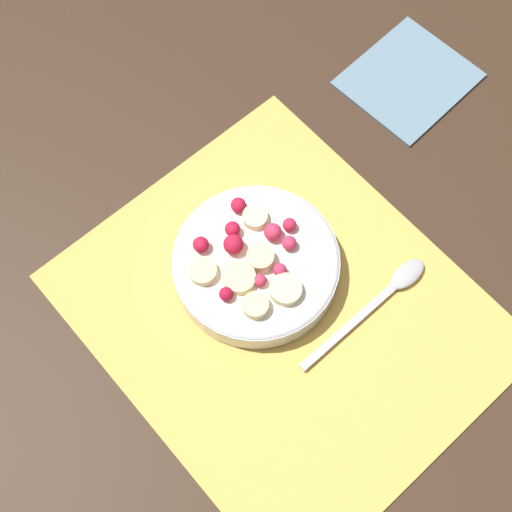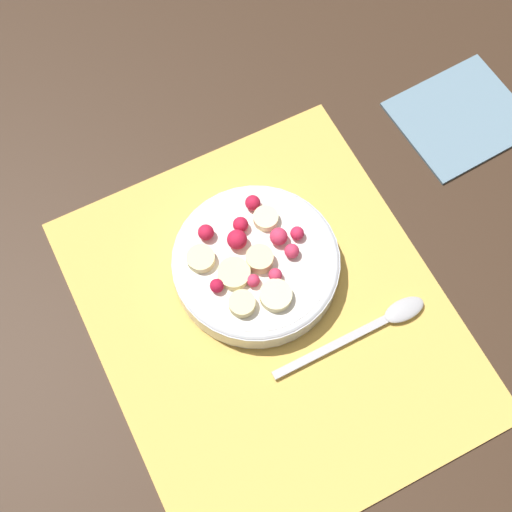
% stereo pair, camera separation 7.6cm
% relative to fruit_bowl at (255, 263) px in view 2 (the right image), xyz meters
% --- Properties ---
extents(ground_plane, '(3.00, 3.00, 0.00)m').
position_rel_fruit_bowl_xyz_m(ground_plane, '(-0.06, 0.01, -0.03)').
color(ground_plane, '#382619').
extents(placemat, '(0.44, 0.37, 0.01)m').
position_rel_fruit_bowl_xyz_m(placemat, '(-0.06, 0.01, -0.02)').
color(placemat, '#E0B251').
rests_on(placemat, ground_plane).
extents(fruit_bowl, '(0.18, 0.18, 0.05)m').
position_rel_fruit_bowl_xyz_m(fruit_bowl, '(0.00, 0.00, 0.00)').
color(fruit_bowl, silver).
rests_on(fruit_bowl, placemat).
extents(spoon, '(0.02, 0.18, 0.01)m').
position_rel_fruit_bowl_xyz_m(spoon, '(-0.12, -0.09, -0.02)').
color(spoon, '#B2B2B7').
rests_on(spoon, placemat).
extents(napkin, '(0.14, 0.16, 0.01)m').
position_rel_fruit_bowl_xyz_m(napkin, '(0.07, -0.32, -0.02)').
color(napkin, slate).
rests_on(napkin, ground_plane).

